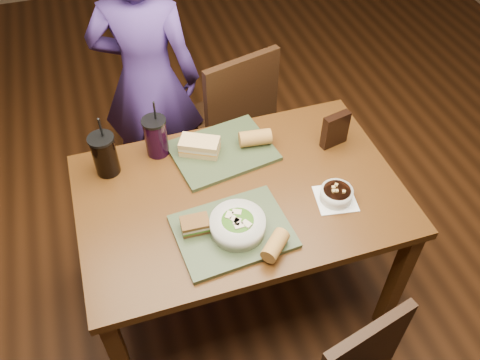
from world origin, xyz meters
name	(u,v)px	position (x,y,z in m)	size (l,w,h in m)	color
ground	(240,289)	(0.00, 0.00, 0.00)	(6.00, 6.00, 0.00)	#381C0B
dining_table	(240,206)	(0.00, 0.00, 0.66)	(1.30, 0.85, 0.75)	#49290E
chair_far	(236,116)	(0.21, 0.71, 0.53)	(0.50, 0.51, 0.95)	black
diner	(148,81)	(-0.21, 0.87, 0.74)	(0.54, 0.36, 1.49)	#462C79
tray_near	(233,231)	(-0.09, -0.19, 0.76)	(0.42, 0.32, 0.02)	#303D24
tray_far	(222,151)	(0.00, 0.24, 0.76)	(0.42, 0.32, 0.02)	#303D24
salad_bowl	(238,224)	(-0.07, -0.20, 0.80)	(0.21, 0.21, 0.07)	silver
soup_bowl	(336,194)	(0.35, -0.15, 0.78)	(0.18, 0.18, 0.06)	white
sandwich_near	(195,225)	(-0.22, -0.14, 0.79)	(0.11, 0.08, 0.05)	#593819
sandwich_far	(200,146)	(-0.10, 0.26, 0.80)	(0.19, 0.16, 0.07)	tan
baguette_near	(275,245)	(0.03, -0.32, 0.80)	(0.06, 0.06, 0.12)	#AD7533
baguette_far	(255,138)	(0.14, 0.23, 0.80)	(0.07, 0.07, 0.14)	#AD7533
cup_cola	(105,154)	(-0.49, 0.28, 0.84)	(0.11, 0.11, 0.29)	black
cup_berry	(156,136)	(-0.27, 0.33, 0.84)	(0.10, 0.10, 0.28)	black
chip_bag	(335,130)	(0.48, 0.15, 0.83)	(0.12, 0.04, 0.16)	black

